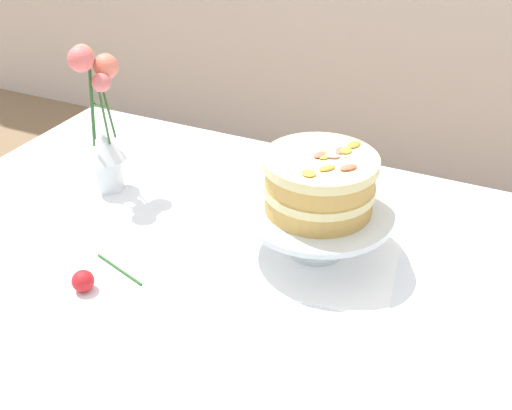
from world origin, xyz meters
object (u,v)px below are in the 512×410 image
dining_table (215,300)px  fallen_rose (85,280)px  flower_vase (101,124)px  layer_cake (320,183)px  cake_stand (317,216)px

dining_table → fallen_rose: bearing=-136.8°
dining_table → flower_vase: size_ratio=4.11×
dining_table → fallen_rose: (-0.17, -0.16, 0.11)m
layer_cake → dining_table: bearing=-143.1°
dining_table → cake_stand: cake_stand is taller
dining_table → flower_vase: (-0.35, 0.15, 0.25)m
dining_table → fallen_rose: size_ratio=10.84×
layer_cake → flower_vase: size_ratio=0.62×
flower_vase → fallen_rose: 0.39m
flower_vase → fallen_rose: bearing=-60.2°
dining_table → layer_cake: bearing=36.9°
cake_stand → layer_cake: layer_cake is taller
fallen_rose → flower_vase: bearing=119.8°
flower_vase → layer_cake: bearing=-3.4°
layer_cake → fallen_rose: size_ratio=1.64×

